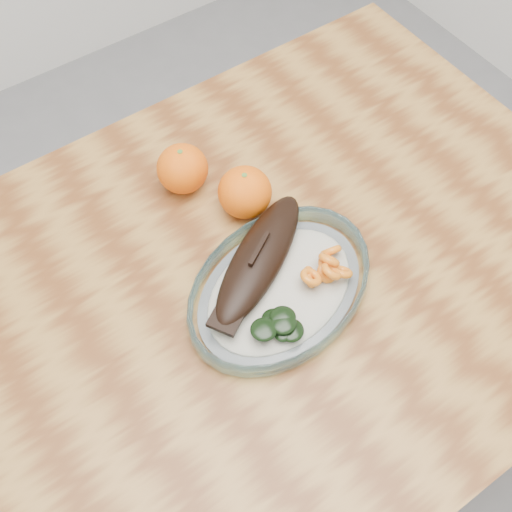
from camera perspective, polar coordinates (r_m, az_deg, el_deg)
name	(u,v)px	position (r m, az deg, el deg)	size (l,w,h in m)	color
ground	(244,445)	(1.62, -1.07, -16.47)	(3.00, 3.00, 0.00)	slate
dining_table	(238,323)	(1.01, -1.65, -5.98)	(1.20, 0.80, 0.75)	brown
plated_meal	(279,285)	(0.91, 2.06, -2.56)	(0.64, 0.64, 0.08)	white
orange_left	(182,169)	(1.01, -6.55, 7.72)	(0.08, 0.08, 0.08)	#F24204
orange_right	(245,192)	(0.98, -1.00, 5.70)	(0.08, 0.08, 0.08)	#F24204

